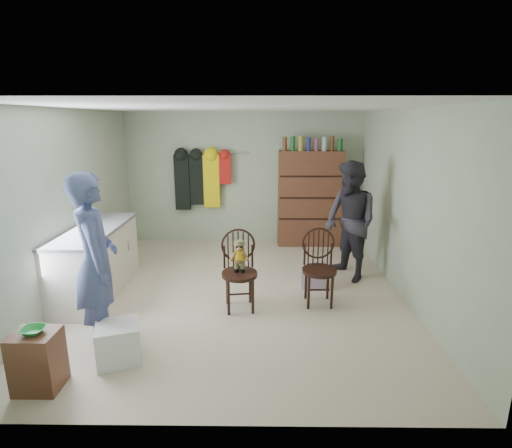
{
  "coord_description": "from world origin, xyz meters",
  "views": [
    {
      "loc": [
        0.31,
        -5.15,
        2.35
      ],
      "look_at": [
        0.25,
        0.2,
        0.95
      ],
      "focal_mm": 28.0,
      "sensor_mm": 36.0,
      "label": 1
    }
  ],
  "objects_px": {
    "chair_front": "(239,264)",
    "dresser": "(310,198)",
    "counter": "(96,261)",
    "chair_far": "(319,264)"
  },
  "relations": [
    {
      "from": "chair_front",
      "to": "chair_far",
      "type": "height_order",
      "value": "chair_front"
    },
    {
      "from": "dresser",
      "to": "chair_front",
      "type": "bearing_deg",
      "value": -113.94
    },
    {
      "from": "chair_front",
      "to": "chair_far",
      "type": "distance_m",
      "value": 1.04
    },
    {
      "from": "counter",
      "to": "dresser",
      "type": "distance_m",
      "value": 3.96
    },
    {
      "from": "counter",
      "to": "chair_front",
      "type": "distance_m",
      "value": 2.04
    },
    {
      "from": "counter",
      "to": "chair_far",
      "type": "xyz_separation_m",
      "value": [
        3.02,
        -0.26,
        0.06
      ]
    },
    {
      "from": "chair_front",
      "to": "chair_far",
      "type": "bearing_deg",
      "value": 1.27
    },
    {
      "from": "chair_front",
      "to": "counter",
      "type": "bearing_deg",
      "value": 160.67
    },
    {
      "from": "chair_front",
      "to": "dresser",
      "type": "bearing_deg",
      "value": 58.53
    },
    {
      "from": "chair_front",
      "to": "dresser",
      "type": "xyz_separation_m",
      "value": [
        1.21,
        2.71,
        0.33
      ]
    }
  ]
}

